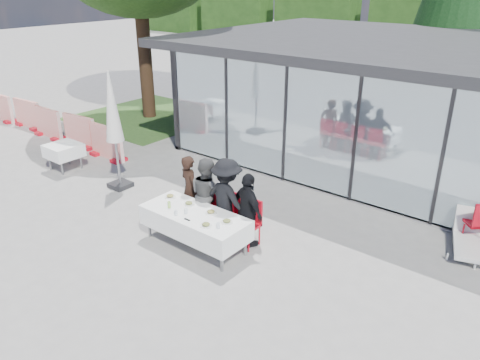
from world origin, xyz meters
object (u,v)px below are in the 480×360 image
at_px(dining_table, 195,222).
at_px(spare_chair_b, 480,221).
at_px(juice_bottle, 169,205).
at_px(spare_table_left, 64,151).
at_px(diner_c, 227,199).
at_px(folded_eyeglasses, 187,220).
at_px(diner_a, 190,189).
at_px(diner_chair_d, 250,220).
at_px(diner_chair_a, 192,199).
at_px(market_umbrella, 113,114).
at_px(plate_c, 211,212).
at_px(diner_d, 248,210).
at_px(diner_chair_b, 209,205).
at_px(plate_d, 227,221).
at_px(plate_b, 189,203).
at_px(lounger, 470,237).
at_px(plate_extra, 206,225).
at_px(diner_b, 207,194).
at_px(plate_a, 170,196).
at_px(construction_barriers, 50,124).
at_px(diner_chair_c, 229,212).

height_order(dining_table, spare_chair_b, spare_chair_b).
bearing_deg(juice_bottle, spare_table_left, 170.75).
relative_size(diner_c, folded_eyeglasses, 12.39).
bearing_deg(diner_c, diner_a, 4.70).
height_order(diner_chair_d, spare_table_left, diner_chair_d).
relative_size(diner_chair_a, folded_eyeglasses, 6.96).
bearing_deg(market_umbrella, plate_c, -10.18).
xyz_separation_m(diner_d, diner_chair_d, (0.00, 0.06, -0.24)).
bearing_deg(market_umbrella, diner_chair_b, -2.09).
relative_size(plate_c, plate_d, 1.00).
distance_m(plate_b, lounger, 5.70).
relative_size(diner_chair_a, diner_c, 0.56).
distance_m(diner_d, plate_c, 0.74).
distance_m(diner_c, plate_extra, 0.99).
bearing_deg(juice_bottle, diner_b, 73.09).
bearing_deg(juice_bottle, plate_b, 58.58).
xyz_separation_m(diner_chair_b, diner_chair_d, (1.10, 0.00, 0.00)).
bearing_deg(diner_b, diner_d, -162.45).
bearing_deg(spare_chair_b, plate_a, -147.28).
height_order(dining_table, plate_a, plate_a).
distance_m(plate_c, construction_barriers, 9.19).
bearing_deg(plate_extra, plate_c, 121.65).
relative_size(dining_table, diner_b, 1.39).
relative_size(dining_table, lounger, 1.56).
bearing_deg(diner_c, market_umbrella, 2.01).
relative_size(spare_table_left, market_umbrella, 0.29).
height_order(plate_extra, spare_chair_b, spare_chair_b).
distance_m(plate_b, market_umbrella, 3.46).
distance_m(diner_chair_d, lounger, 4.42).
distance_m(diner_chair_b, diner_d, 1.13).
distance_m(diner_a, plate_extra, 1.64).
relative_size(diner_chair_a, plate_extra, 4.16).
height_order(diner_a, plate_extra, diner_a).
bearing_deg(market_umbrella, plate_a, -14.48).
height_order(plate_b, plate_extra, same).
distance_m(diner_a, spare_chair_b, 5.99).
distance_m(diner_chair_b, folded_eyeglasses, 1.14).
distance_m(plate_c, folded_eyeglasses, 0.52).
bearing_deg(diner_a, juice_bottle, 123.11).
relative_size(diner_b, market_umbrella, 0.54).
relative_size(diner_chair_a, plate_a, 4.16).
bearing_deg(spare_chair_b, lounger, -105.10).
xyz_separation_m(diner_chair_c, plate_a, (-1.14, -0.56, 0.24)).
distance_m(diner_a, market_umbrella, 2.98).
relative_size(diner_chair_b, plate_c, 4.16).
relative_size(plate_b, plate_extra, 1.00).
distance_m(diner_chair_a, folded_eyeglasses, 1.39).
relative_size(spare_chair_b, lounger, 0.67).
xyz_separation_m(plate_c, lounger, (4.09, 3.17, -0.52)).
height_order(diner_chair_c, construction_barriers, construction_barriers).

